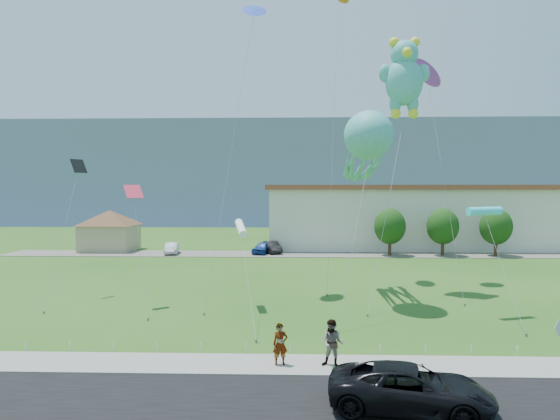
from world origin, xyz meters
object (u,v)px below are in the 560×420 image
at_px(pedestrian_left, 280,344).
at_px(octopus_kite, 366,147).
at_px(warehouse, 496,216).
at_px(parked_car_blue, 263,248).
at_px(suv, 411,389).
at_px(pedestrian_right, 333,343).
at_px(teddy_bear_kite, 404,76).
at_px(pavilion, 110,227).
at_px(parked_car_silver, 172,248).
at_px(parked_car_black, 272,247).

bearing_deg(pedestrian_left, octopus_kite, 54.56).
bearing_deg(warehouse, parked_car_blue, -163.94).
xyz_separation_m(suv, pedestrian_right, (-2.27, 3.99, 0.27)).
xyz_separation_m(suv, teddy_bear_kite, (4.24, 21.24, 15.11)).
relative_size(pavilion, parked_car_silver, 2.26).
height_order(pavilion, pedestrian_right, pavilion).
bearing_deg(suv, warehouse, -13.26).
height_order(suv, parked_car_silver, suv).
xyz_separation_m(octopus_kite, teddy_bear_kite, (3.38, 4.29, 5.64)).
bearing_deg(octopus_kite, pedestrian_left, -112.44).
height_order(parked_car_silver, octopus_kite, octopus_kite).
bearing_deg(octopus_kite, parked_car_black, 106.22).
bearing_deg(teddy_bear_kite, pedestrian_right, -110.67).
bearing_deg(warehouse, octopus_kite, -122.99).
height_order(warehouse, pedestrian_right, warehouse).
height_order(warehouse, teddy_bear_kite, teddy_bear_kite).
distance_m(pedestrian_left, parked_car_blue, 38.19).
xyz_separation_m(pavilion, parked_car_black, (20.36, -2.18, -2.26)).
relative_size(pedestrian_right, parked_car_blue, 0.47).
bearing_deg(parked_car_silver, pedestrian_left, -78.11).
xyz_separation_m(warehouse, pedestrian_left, (-27.40, -46.87, -3.16)).
height_order(pavilion, teddy_bear_kite, teddy_bear_kite).
relative_size(parked_car_blue, teddy_bear_kite, 0.22).
distance_m(pavilion, octopus_kite, 40.23).
xyz_separation_m(suv, parked_car_black, (-6.67, 42.84, -0.04)).
relative_size(pavilion, teddy_bear_kite, 0.49).
relative_size(parked_car_silver, parked_car_blue, 0.99).
xyz_separation_m(parked_car_silver, parked_car_black, (11.70, 1.23, 0.03)).
bearing_deg(pedestrian_left, parked_car_blue, 81.87).
height_order(suv, pedestrian_right, pedestrian_right).
bearing_deg(parked_car_black, suv, -99.97).
height_order(pedestrian_left, parked_car_black, pedestrian_left).
distance_m(suv, pedestrian_right, 4.60).
height_order(pedestrian_left, octopus_kite, octopus_kite).
bearing_deg(parked_car_black, pedestrian_left, -105.51).
distance_m(warehouse, parked_car_black, 30.93).
xyz_separation_m(warehouse, parked_car_black, (-29.64, -8.18, -3.36)).
bearing_deg(teddy_bear_kite, suv, -101.28).
xyz_separation_m(pavilion, suv, (27.03, -45.02, -2.22)).
relative_size(warehouse, parked_car_black, 14.31).
bearing_deg(pavilion, parked_car_silver, -21.53).
distance_m(parked_car_silver, octopus_kite, 32.69).
relative_size(parked_car_silver, octopus_kite, 0.31).
bearing_deg(pavilion, warehouse, 6.84).
bearing_deg(pedestrian_right, parked_car_silver, 131.29).
relative_size(pavilion, warehouse, 0.15).
height_order(warehouse, parked_car_black, warehouse).
bearing_deg(parked_car_blue, pedestrian_right, -64.64).
distance_m(pedestrian_left, octopus_kite, 16.69).
height_order(pavilion, octopus_kite, octopus_kite).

